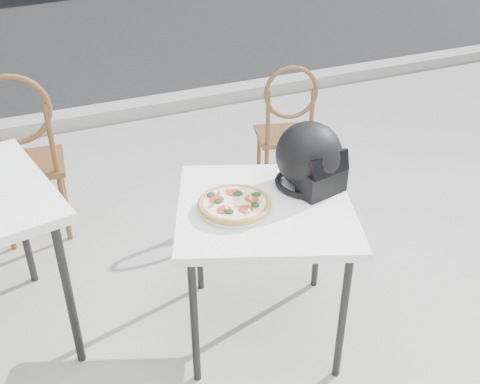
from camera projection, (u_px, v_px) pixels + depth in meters
name	position (u px, v px, depth m)	size (l,w,h in m)	color
ground	(298.00, 306.00, 2.81)	(80.00, 80.00, 0.00)	#9F9C97
street_asphalt	(63.00, 27.00, 8.27)	(30.00, 8.00, 0.00)	black
curb	(136.00, 108.00, 5.12)	(30.00, 0.25, 0.12)	#A09D96
cafe_table_main	(265.00, 217.00, 2.36)	(1.00, 1.00, 0.72)	white
plate	(235.00, 208.00, 2.28)	(0.35, 0.35, 0.02)	white
pizza	(235.00, 203.00, 2.27)	(0.40, 0.40, 0.04)	#C08D46
helmet	(310.00, 159.00, 2.40)	(0.35, 0.36, 0.31)	black
cafe_chair_main	(287.00, 123.00, 3.60)	(0.46, 0.46, 0.95)	brown
cafe_chair_side	(24.00, 150.00, 3.08)	(0.46, 0.46, 1.08)	brown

